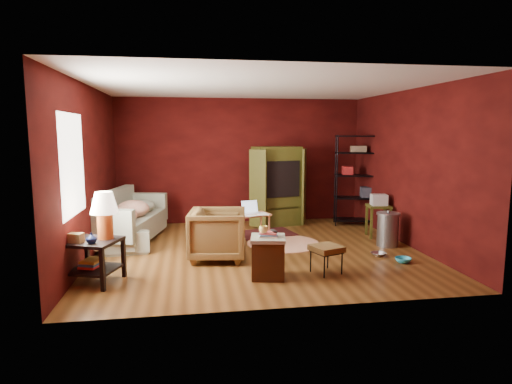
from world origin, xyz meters
TOP-DOWN VIEW (x-y plane):
  - room at (-0.04, -0.01)m, footprint 5.54×5.04m
  - sofa at (-2.30, 0.93)m, footprint 0.73×1.96m
  - armchair at (-0.72, -0.41)m, footprint 0.93×0.98m
  - pet_bowl_steel at (1.93, -0.65)m, footprint 0.24×0.12m
  - pet_bowl_turquoise at (2.16, -1.05)m, footprint 0.26×0.10m
  - vase at (-2.43, -1.44)m, footprint 0.16×0.17m
  - mug at (-0.15, -1.44)m, footprint 0.13×0.10m
  - side_table at (-2.38, -1.22)m, footprint 0.80×0.80m
  - sofa_cushions at (-2.32, 0.95)m, footprint 1.28×2.24m
  - hamper at (-0.08, -1.40)m, footprint 0.56×0.56m
  - footstool at (0.79, -1.36)m, footprint 0.52×0.52m
  - rug_round at (0.54, 0.38)m, footprint 1.39×1.39m
  - rug_oriental at (0.32, 1.17)m, footprint 1.32×1.02m
  - laptop_desk at (0.01, 0.69)m, footprint 0.70×0.60m
  - tv_armoire at (0.75, 1.97)m, footprint 1.33×0.91m
  - wire_shelving at (2.51, 1.74)m, footprint 1.04×0.64m
  - small_stand at (2.49, 0.60)m, footprint 0.48×0.48m
  - trash_can at (2.37, -0.07)m, footprint 0.42×0.42m

SIDE VIEW (x-z plane):
  - rug_round at x=0.54m, z-range 0.00..0.01m
  - rug_oriental at x=0.32m, z-range 0.01..0.02m
  - pet_bowl_steel at x=1.93m, z-range 0.00..0.24m
  - pet_bowl_turquoise at x=2.16m, z-range 0.00..0.25m
  - hamper at x=-0.08m, z-range -0.03..0.64m
  - trash_can at x=2.37m, z-range -0.02..0.64m
  - footstool at x=0.79m, z-range 0.15..0.56m
  - sofa at x=-2.30m, z-range 0.00..0.75m
  - sofa_cushions at x=-2.32m, z-range -0.01..0.88m
  - armchair at x=-0.72m, z-range 0.00..0.90m
  - laptop_desk at x=0.01m, z-range 0.09..0.84m
  - small_stand at x=2.49m, z-range 0.21..1.05m
  - vase at x=-2.43m, z-range 0.60..0.74m
  - mug at x=-0.15m, z-range 0.65..0.78m
  - side_table at x=-2.38m, z-range 0.12..1.37m
  - tv_armoire at x=0.75m, z-range 0.04..1.77m
  - wire_shelving at x=2.51m, z-range 0.10..2.08m
  - room at x=-0.04m, z-range -0.02..2.82m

